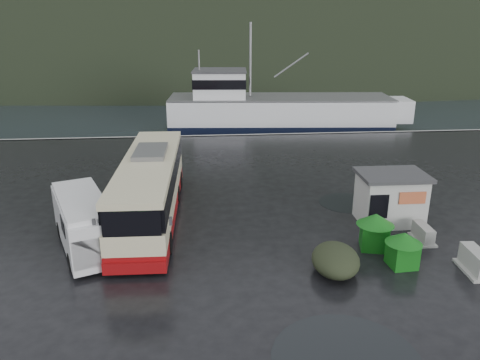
{
  "coord_description": "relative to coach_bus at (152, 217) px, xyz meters",
  "views": [
    {
      "loc": [
        -1.66,
        -17.34,
        9.1
      ],
      "look_at": [
        0.2,
        3.89,
        1.7
      ],
      "focal_mm": 35.0,
      "sensor_mm": 36.0,
      "label": 1
    }
  ],
  "objects": [
    {
      "name": "ground",
      "position": [
        4.07,
        -3.65,
        0.0
      ],
      "size": [
        160.0,
        160.0,
        0.0
      ],
      "primitive_type": "plane",
      "color": "black",
      "rests_on": "ground"
    },
    {
      "name": "harbor_water",
      "position": [
        4.07,
        106.35,
        0.0
      ],
      "size": [
        300.0,
        180.0,
        0.02
      ],
      "primitive_type": "cube",
      "color": "black",
      "rests_on": "ground"
    },
    {
      "name": "quay_edge",
      "position": [
        4.07,
        16.35,
        0.0
      ],
      "size": [
        160.0,
        0.6,
        1.5
      ],
      "primitive_type": "cube",
      "color": "#999993",
      "rests_on": "ground"
    },
    {
      "name": "headland",
      "position": [
        14.07,
        246.35,
        0.0
      ],
      "size": [
        780.0,
        540.0,
        570.0
      ],
      "primitive_type": "ellipsoid",
      "color": "black",
      "rests_on": "ground"
    },
    {
      "name": "coach_bus",
      "position": [
        0.0,
        0.0,
        0.0
      ],
      "size": [
        3.09,
        11.29,
        3.17
      ],
      "primitive_type": null,
      "rotation": [
        0.0,
        0.0,
        -0.02
      ],
      "color": "beige",
      "rests_on": "ground"
    },
    {
      "name": "white_van",
      "position": [
        -2.46,
        -2.92,
        0.0
      ],
      "size": [
        3.78,
        5.75,
        2.27
      ],
      "primitive_type": null,
      "rotation": [
        0.0,
        0.0,
        0.38
      ],
      "color": "white",
      "rests_on": "ground"
    },
    {
      "name": "waste_bin_left",
      "position": [
        9.49,
        -4.01,
        0.0
      ],
      "size": [
        1.33,
        1.33,
        1.55
      ],
      "primitive_type": null,
      "rotation": [
        0.0,
        0.0,
        -0.23
      ],
      "color": "#116214",
      "rests_on": "ground"
    },
    {
      "name": "waste_bin_right",
      "position": [
        10.04,
        -5.55,
        0.0
      ],
      "size": [
        1.09,
        1.09,
        1.41
      ],
      "primitive_type": null,
      "rotation": [
        0.0,
        0.0,
        0.08
      ],
      "color": "#116214",
      "rests_on": "ground"
    },
    {
      "name": "dome_tent",
      "position": [
        7.36,
        -5.74,
        0.0
      ],
      "size": [
        2.19,
        2.78,
        0.99
      ],
      "primitive_type": null,
      "rotation": [
        0.0,
        0.0,
        -0.17
      ],
      "color": "#252C1A",
      "rests_on": "ground"
    },
    {
      "name": "ticket_kiosk",
      "position": [
        11.14,
        -1.44,
        0.0
      ],
      "size": [
        3.08,
        2.34,
        2.4
      ],
      "primitive_type": null,
      "rotation": [
        0.0,
        0.0,
        -0.0
      ],
      "color": "beige",
      "rests_on": "ground"
    },
    {
      "name": "jersey_barrier_a",
      "position": [
        11.84,
        -3.54,
        0.0
      ],
      "size": [
        0.73,
        1.44,
        0.72
      ],
      "primitive_type": null,
      "rotation": [
        0.0,
        0.0,
        -0.01
      ],
      "color": "#999993",
      "rests_on": "ground"
    },
    {
      "name": "jersey_barrier_c",
      "position": [
        12.62,
        -6.2,
        0.0
      ],
      "size": [
        0.97,
        1.78,
        0.86
      ],
      "primitive_type": null,
      "rotation": [
        0.0,
        0.0,
        -0.06
      ],
      "color": "#999993",
      "rests_on": "ground"
    },
    {
      "name": "fishing_trawler",
      "position": [
        10.26,
        23.96,
        0.0
      ],
      "size": [
        25.62,
        7.46,
        10.11
      ],
      "primitive_type": null,
      "rotation": [
        0.0,
        0.0,
        -0.08
      ],
      "color": "white",
      "rests_on": "ground"
    },
    {
      "name": "puddles",
      "position": [
        5.96,
        -7.65,
        0.0
      ],
      "size": [
        14.9,
        15.13,
        0.01
      ],
      "color": "black",
      "rests_on": "ground"
    }
  ]
}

